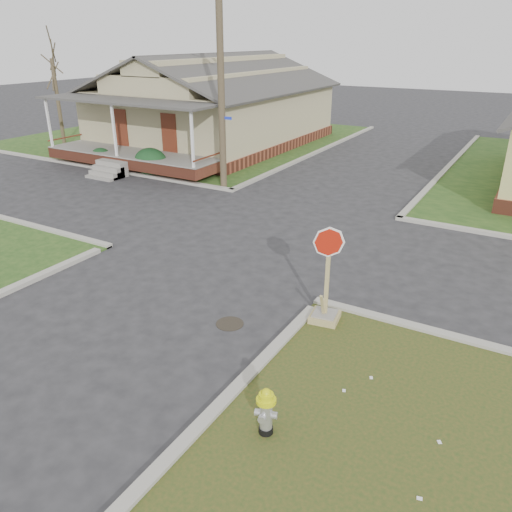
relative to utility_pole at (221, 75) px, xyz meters
The scene contains 11 objects.
ground 10.89m from the utility_pole, 64.74° to the right, with size 120.00×120.00×0.00m, color #262628.
verge_far_left 13.48m from the utility_pole, 134.04° to the left, with size 19.00×19.00×0.05m, color #234518.
curbs 7.39m from the utility_pole, 42.88° to the right, with size 80.00×40.00×0.12m, color #A6A396, non-canonical shape.
manhole 12.29m from the utility_pole, 55.75° to the right, with size 0.64×0.64×0.01m, color black.
corner_house 9.99m from the utility_pole, 126.69° to the left, with size 10.10×15.50×5.30m.
utility_pole is the anchor object (origin of this frame).
tree_far_left 14.31m from the utility_pole, 167.34° to the left, with size 0.22×0.22×4.90m, color #433826.
fire_hydrant 15.47m from the utility_pole, 53.77° to the right, with size 0.33×0.33×0.88m.
stop_sign 12.35m from the utility_pole, 44.93° to the right, with size 0.65×0.64×2.30m.
hedge_left 8.47m from the utility_pole, behind, with size 1.29×1.06×0.99m, color #153A1D.
hedge_right 5.85m from the utility_pole, behind, with size 1.55×1.27×1.19m, color #153A1D.
Camera 1 is at (7.68, -8.73, 6.03)m, focal length 35.00 mm.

